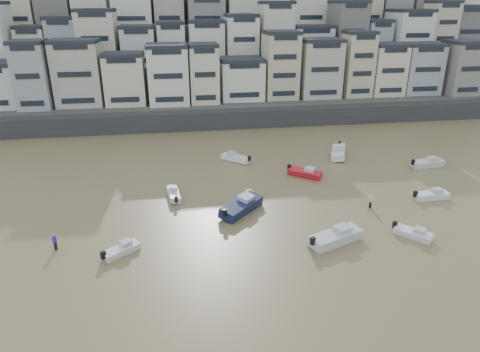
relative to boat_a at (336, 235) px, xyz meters
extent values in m
cube|color=#38383A|center=(-2.72, 44.90, 0.86)|extent=(140.00, 3.00, 3.50)
cube|color=#4C4C47|center=(2.28, 51.90, 1.11)|extent=(140.00, 14.00, 4.00)
cube|color=#4C4C47|center=(2.28, 63.90, 4.11)|extent=(140.00, 14.00, 10.00)
cube|color=#4C4C47|center=(2.28, 75.90, 8.11)|extent=(140.00, 14.00, 18.00)
cube|color=#4C4C47|center=(2.28, 87.90, 12.11)|extent=(140.00, 16.00, 26.00)
cube|color=#4C4C47|center=(2.28, 101.90, 15.11)|extent=(140.00, 18.00, 32.00)
camera|label=1|loc=(-15.77, -36.39, 22.26)|focal=32.00mm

